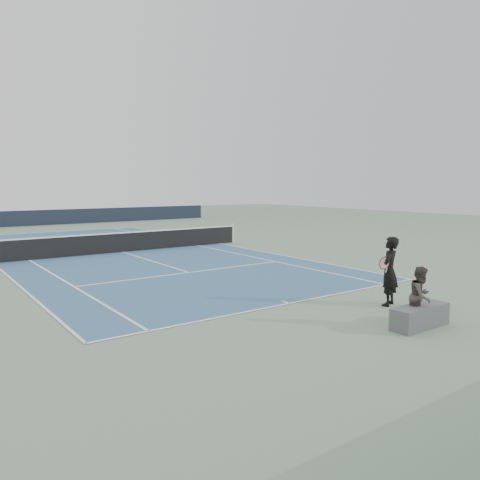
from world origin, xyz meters
TOP-DOWN VIEW (x-y plane):
  - ground at (0.00, 0.00)m, footprint 80.00×80.00m
  - court_surface at (0.00, 0.00)m, footprint 10.97×23.77m
  - tennis_net at (0.00, 0.00)m, footprint 12.90×0.10m
  - windscreen_far at (0.00, 17.88)m, footprint 30.00×0.25m
  - tennis_player at (2.03, -13.53)m, footprint 0.87×0.72m
  - tennis_ball at (1.58, -14.14)m, footprint 0.07×0.07m
  - spectator_bench at (0.98, -15.16)m, footprint 1.63×0.77m

SIDE VIEW (x-z plane):
  - ground at x=0.00m, z-range 0.00..0.00m
  - court_surface at x=0.00m, z-range 0.00..0.01m
  - tennis_ball at x=1.58m, z-range 0.00..0.07m
  - spectator_bench at x=0.98m, z-range -0.20..1.20m
  - tennis_net at x=0.00m, z-range -0.03..1.04m
  - windscreen_far at x=0.00m, z-range 0.00..1.20m
  - tennis_player at x=2.03m, z-range 0.00..1.84m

